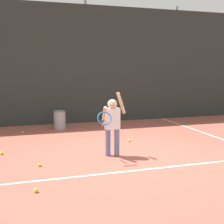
# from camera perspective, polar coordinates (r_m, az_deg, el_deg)

# --- Properties ---
(ground_plane) EXTENTS (20.00, 20.00, 0.00)m
(ground_plane) POSITION_cam_1_polar(r_m,az_deg,el_deg) (6.49, 3.07, -8.13)
(ground_plane) COLOR #9E5142
(court_line_baseline) EXTENTS (9.00, 0.05, 0.00)m
(court_line_baseline) POSITION_cam_1_polar(r_m,az_deg,el_deg) (5.60, 6.64, -10.83)
(court_line_baseline) COLOR white
(court_line_baseline) RESTS_ON ground
(court_line_sideline) EXTENTS (0.05, 9.00, 0.00)m
(court_line_sideline) POSITION_cam_1_polar(r_m,az_deg,el_deg) (8.66, 18.71, -4.36)
(court_line_sideline) COLOR white
(court_line_sideline) RESTS_ON ground
(back_fence_windscreen) EXTENTS (13.83, 0.08, 3.93)m
(back_fence_windscreen) POSITION_cam_1_polar(r_m,az_deg,el_deg) (10.20, -4.92, 8.98)
(back_fence_windscreen) COLOR #282D2B
(back_fence_windscreen) RESTS_ON ground
(fence_post_2) EXTENTS (0.09, 0.09, 4.08)m
(fence_post_2) POSITION_cam_1_polar(r_m,az_deg,el_deg) (10.26, -5.00, 9.39)
(fence_post_2) COLOR slate
(fence_post_2) RESTS_ON ground
(fence_post_3) EXTENTS (0.09, 0.09, 4.08)m
(fence_post_3) POSITION_cam_1_polar(r_m,az_deg,el_deg) (11.46, 12.00, 9.12)
(fence_post_3) COLOR slate
(fence_post_3) RESTS_ON ground
(tennis_player) EXTENTS (0.72, 0.58, 1.35)m
(tennis_player) POSITION_cam_1_polar(r_m,az_deg,el_deg) (6.20, 0.01, -1.97)
(tennis_player) COLOR slate
(tennis_player) RESTS_ON ground
(ball_hopper) EXTENTS (0.38, 0.38, 0.56)m
(ball_hopper) POSITION_cam_1_polar(r_m,az_deg,el_deg) (9.28, -9.97, -1.43)
(ball_hopper) COLOR gray
(ball_hopper) RESTS_ON ground
(tennis_ball_0) EXTENTS (0.07, 0.07, 0.07)m
(tennis_ball_0) POSITION_cam_1_polar(r_m,az_deg,el_deg) (5.88, -13.69, -9.77)
(tennis_ball_0) COLOR #CCE033
(tennis_ball_0) RESTS_ON ground
(tennis_ball_1) EXTENTS (0.07, 0.07, 0.07)m
(tennis_ball_1) POSITION_cam_1_polar(r_m,az_deg,el_deg) (7.59, 3.28, -5.44)
(tennis_ball_1) COLOR #CCE033
(tennis_ball_1) RESTS_ON ground
(tennis_ball_3) EXTENTS (0.07, 0.07, 0.07)m
(tennis_ball_3) POSITION_cam_1_polar(r_m,az_deg,el_deg) (6.89, -20.36, -7.38)
(tennis_ball_3) COLOR #CCE033
(tennis_ball_3) RESTS_ON ground
(tennis_ball_4) EXTENTS (0.07, 0.07, 0.07)m
(tennis_ball_4) POSITION_cam_1_polar(r_m,az_deg,el_deg) (4.73, -14.35, -14.31)
(tennis_ball_4) COLOR #CCE033
(tennis_ball_4) RESTS_ON ground
(tennis_ball_5) EXTENTS (0.07, 0.07, 0.07)m
(tennis_ball_5) POSITION_cam_1_polar(r_m,az_deg,el_deg) (8.92, -16.71, -3.72)
(tennis_ball_5) COLOR #CCE033
(tennis_ball_5) RESTS_ON ground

